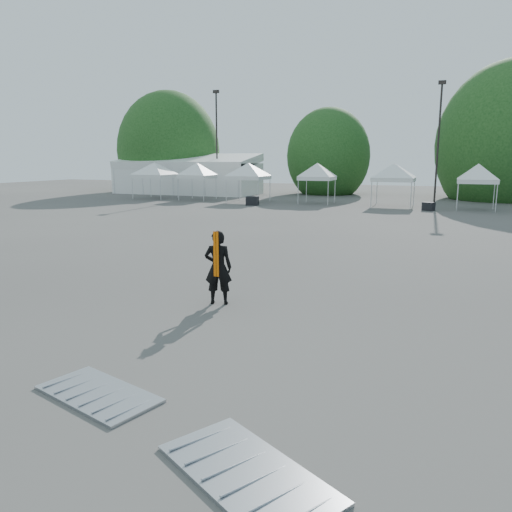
% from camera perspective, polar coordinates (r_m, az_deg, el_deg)
% --- Properties ---
extents(ground, '(120.00, 120.00, 0.00)m').
position_cam_1_polar(ground, '(13.50, 1.55, -4.77)').
color(ground, '#474442').
rests_on(ground, ground).
extents(marquee, '(15.00, 6.25, 4.23)m').
position_cam_1_polar(marquee, '(54.13, -7.84, 9.17)').
color(marquee, white).
rests_on(marquee, ground).
extents(light_pole_west, '(0.60, 0.25, 10.30)m').
position_cam_1_polar(light_pole_west, '(51.40, -4.52, 13.38)').
color(light_pole_west, black).
rests_on(light_pole_west, ground).
extents(light_pole_east, '(0.60, 0.25, 9.80)m').
position_cam_1_polar(light_pole_east, '(44.27, 20.15, 12.80)').
color(light_pole_east, black).
rests_on(light_pole_east, ground).
extents(tree_far_w, '(4.80, 4.80, 7.30)m').
position_cam_1_polar(tree_far_w, '(58.71, -9.93, 11.75)').
color(tree_far_w, '#382314').
rests_on(tree_far_w, ground).
extents(tree_mid_w, '(4.16, 4.16, 6.33)m').
position_cam_1_polar(tree_mid_w, '(53.67, 8.26, 11.23)').
color(tree_mid_w, '#382314').
rests_on(tree_mid_w, ground).
extents(tree_mid_e, '(5.12, 5.12, 7.79)m').
position_cam_1_polar(tree_mid_e, '(51.43, 27.14, 11.18)').
color(tree_mid_e, '#382314').
rests_on(tree_mid_e, ground).
extents(tent_a, '(4.52, 4.52, 3.88)m').
position_cam_1_polar(tent_a, '(47.94, -11.52, 10.12)').
color(tent_a, silver).
rests_on(tent_a, ground).
extents(tent_b, '(3.80, 3.80, 3.88)m').
position_cam_1_polar(tent_b, '(45.67, -6.75, 10.22)').
color(tent_b, silver).
rests_on(tent_b, ground).
extents(tent_c, '(4.35, 4.35, 3.88)m').
position_cam_1_polar(tent_c, '(42.98, -0.88, 10.25)').
color(tent_c, silver).
rests_on(tent_c, ground).
extents(tent_d, '(3.80, 3.80, 3.88)m').
position_cam_1_polar(tent_d, '(41.92, 7.03, 10.14)').
color(tent_d, silver).
rests_on(tent_d, ground).
extents(tent_e, '(4.42, 4.42, 3.88)m').
position_cam_1_polar(tent_e, '(40.68, 15.54, 9.80)').
color(tent_e, silver).
rests_on(tent_e, ground).
extents(tent_f, '(3.83, 3.83, 3.88)m').
position_cam_1_polar(tent_f, '(39.51, 24.08, 9.23)').
color(tent_f, silver).
rests_on(tent_f, ground).
extents(man, '(0.80, 0.64, 1.91)m').
position_cam_1_polar(man, '(12.74, -4.35, -1.31)').
color(man, black).
rests_on(man, ground).
extents(barrier_left, '(2.24, 1.55, 0.06)m').
position_cam_1_polar(barrier_left, '(8.56, -17.57, -14.74)').
color(barrier_left, '#A3A6AB').
rests_on(barrier_left, ground).
extents(barrier_mid, '(2.56, 2.14, 0.07)m').
position_cam_1_polar(barrier_mid, '(6.42, -0.99, -23.54)').
color(barrier_mid, '#A3A6AB').
rests_on(barrier_mid, ground).
extents(crate_west, '(0.98, 0.80, 0.71)m').
position_cam_1_polar(crate_west, '(40.07, -0.42, 6.32)').
color(crate_west, black).
rests_on(crate_west, ground).
extents(crate_mid, '(0.94, 0.85, 0.60)m').
position_cam_1_polar(crate_mid, '(38.02, 19.12, 5.37)').
color(crate_mid, black).
rests_on(crate_mid, ground).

